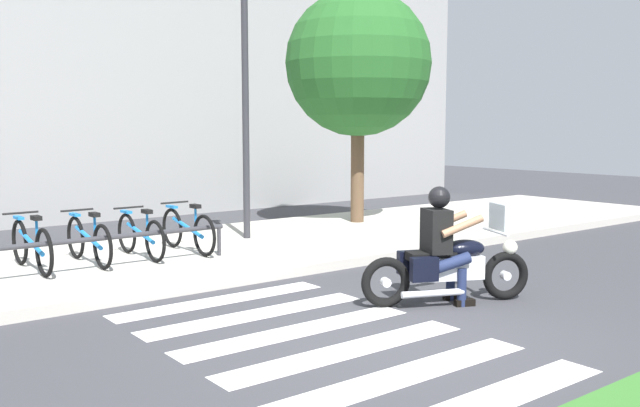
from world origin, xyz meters
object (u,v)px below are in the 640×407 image
object	(u,v)px
rider	(442,237)
bicycle_2	(31,245)
motorcycle	(448,267)
bike_rack	(73,243)
bicycle_4	(140,235)
bicycle_5	(188,230)
street_lamp	(245,89)
tree_near_rack	(358,64)
bicycle_3	(88,240)

from	to	relation	value
rider	bicycle_2	xyz separation A→B (m)	(-3.56, 4.24, -0.30)
motorcycle	rider	distance (m)	0.37
bike_rack	bicycle_4	bearing A→B (deg)	25.21
bicycle_2	bicycle_5	distance (m)	2.36
street_lamp	tree_near_rack	bearing A→B (deg)	7.75
rider	bicycle_3	bearing A→B (deg)	123.21
motorcycle	rider	size ratio (longest dim) A/B	1.41
rider	bicycle_2	size ratio (longest dim) A/B	0.82
motorcycle	rider	bearing A→B (deg)	153.03
bicycle_2	bicycle_4	distance (m)	1.57
bike_rack	bicycle_5	bearing A→B (deg)	15.76
rider	bicycle_3	world-z (taller)	rider
motorcycle	bicycle_3	bearing A→B (deg)	123.65
bike_rack	street_lamp	size ratio (longest dim) A/B	0.98
bicycle_5	bike_rack	xyz separation A→B (m)	(-1.96, -0.55, 0.07)
rider	street_lamp	distance (m)	5.25
bicycle_2	street_lamp	bearing A→B (deg)	9.12
bicycle_3	bike_rack	bearing A→B (deg)	-125.31
bicycle_4	tree_near_rack	xyz separation A→B (m)	(5.20, 1.01, 2.90)
bicycle_4	bike_rack	distance (m)	1.30
bicycle_3	bicycle_5	xyz separation A→B (m)	(1.57, -0.00, 0.00)
rider	bicycle_4	world-z (taller)	rider
motorcycle	bicycle_5	xyz separation A→B (m)	(-1.28, 4.28, 0.05)
bike_rack	street_lamp	bearing A→B (deg)	18.79
motorcycle	street_lamp	size ratio (longest dim) A/B	0.44
bicycle_5	bike_rack	bearing A→B (deg)	-164.24
bicycle_4	street_lamp	distance (m)	3.27
bicycle_5	tree_near_rack	size ratio (longest dim) A/B	0.34
bicycle_3	bike_rack	world-z (taller)	bicycle_3
bicycle_3	bike_rack	size ratio (longest dim) A/B	0.37
bicycle_4	bicycle_5	distance (m)	0.79
motorcycle	bicycle_5	bearing A→B (deg)	106.63
bike_rack	street_lamp	xyz separation A→B (m)	(3.43, 1.17, 2.20)
motorcycle	bicycle_4	xyz separation A→B (m)	(-2.06, 4.28, 0.05)
bicycle_2	bicycle_4	world-z (taller)	bicycle_2
bicycle_2	bike_rack	size ratio (longest dim) A/B	0.38
bike_rack	tree_near_rack	xyz separation A→B (m)	(6.37, 1.57, 2.83)
tree_near_rack	motorcycle	bearing A→B (deg)	-120.62
bike_rack	tree_near_rack	distance (m)	7.15
bicycle_3	street_lamp	distance (m)	3.85
tree_near_rack	bicycle_4	bearing A→B (deg)	-168.95
street_lamp	bicycle_2	bearing A→B (deg)	-170.88
bike_rack	bicycle_3	bearing A→B (deg)	54.69
bicycle_4	bike_rack	xyz separation A→B (m)	(-1.18, -0.55, 0.08)
motorcycle	bike_rack	size ratio (longest dim) A/B	0.44
bicycle_2	tree_near_rack	world-z (taller)	tree_near_rack
tree_near_rack	bike_rack	bearing A→B (deg)	-166.17
bicycle_4	rider	bearing A→B (deg)	-64.85
rider	bicycle_2	distance (m)	5.55
motorcycle	bicycle_4	bearing A→B (deg)	115.74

